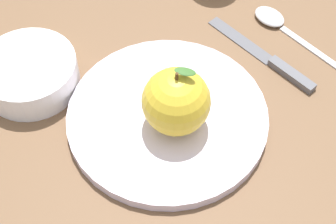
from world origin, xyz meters
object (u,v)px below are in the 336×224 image
Objects in this scene: spoon at (279,24)px; side_bowl at (29,71)px; dinner_plate at (168,117)px; knife at (270,59)px; apple at (176,102)px.

side_bowl is at bearing 171.93° from spoon.
side_bowl is 0.75× the size of spoon.
dinner_plate is at bearing -44.48° from side_bowl.
side_bowl is 0.32m from knife.
apple reaches higher than knife.
apple is 0.51× the size of knife.
apple reaches higher than side_bowl.
dinner_plate reaches higher than knife.
knife is 0.07m from spoon.
side_bowl is at bearing 133.46° from apple.
apple is 0.24m from spoon.
spoon is (0.21, 0.10, -0.05)m from apple.
dinner_plate is 1.49× the size of spoon.
dinner_plate is 2.00× the size of side_bowl.
apple is (0.00, -0.01, 0.05)m from dinner_plate.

